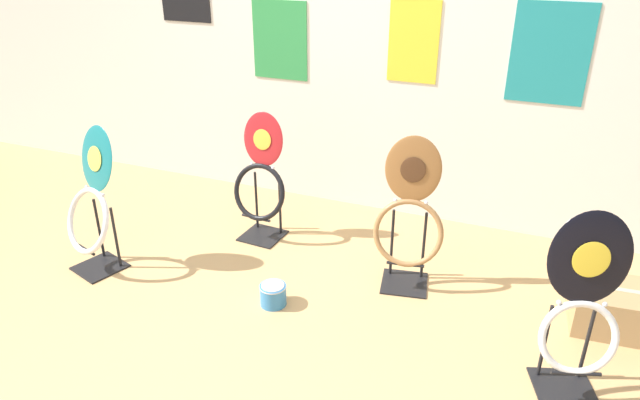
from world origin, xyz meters
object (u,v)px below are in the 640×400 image
Objects in this scene: paint_can at (273,294)px; storage_box at (615,307)px; toilet_seat_display_woodgrain at (409,219)px; toilet_seat_display_teal_sax at (92,206)px; toilet_seat_display_crimson_swirl at (261,182)px; toilet_seat_display_jazz_black at (582,309)px.

paint_can is 1.91m from storage_box.
toilet_seat_display_woodgrain reaches higher than toilet_seat_display_teal_sax.
toilet_seat_display_woodgrain is 0.91m from paint_can.
toilet_seat_display_woodgrain is 1.98× the size of storage_box.
toilet_seat_display_crimson_swirl reaches higher than paint_can.
toilet_seat_display_teal_sax is 5.85× the size of paint_can.
toilet_seat_display_woodgrain is 1.02× the size of toilet_seat_display_teal_sax.
paint_can is (1.22, 0.05, -0.37)m from toilet_seat_display_teal_sax.
storage_box is at bearing 10.83° from toilet_seat_display_teal_sax.
paint_can is (-1.60, 0.08, -0.40)m from toilet_seat_display_jazz_black.
toilet_seat_display_jazz_black is at bearing -21.28° from toilet_seat_display_crimson_swirl.
toilet_seat_display_teal_sax is (-0.79, -0.76, 0.02)m from toilet_seat_display_crimson_swirl.
storage_box is (2.27, -0.17, -0.30)m from toilet_seat_display_crimson_swirl.
toilet_seat_display_crimson_swirl is 0.97× the size of toilet_seat_display_teal_sax.
toilet_seat_display_crimson_swirl is at bearing 169.22° from toilet_seat_display_woodgrain.
toilet_seat_display_jazz_black reaches higher than storage_box.
toilet_seat_display_jazz_black is at bearing -2.97° from paint_can.
storage_box is (1.83, 0.53, 0.05)m from paint_can.
toilet_seat_display_crimson_swirl is 0.97× the size of toilet_seat_display_jazz_black.
paint_can is 0.33× the size of storage_box.
toilet_seat_display_teal_sax is 2.82m from toilet_seat_display_jazz_black.
toilet_seat_display_teal_sax is at bearing -163.73° from toilet_seat_display_woodgrain.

